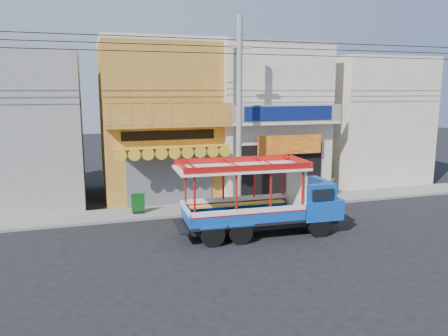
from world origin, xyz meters
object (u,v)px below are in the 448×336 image
object	(u,v)px
green_sign	(138,205)
potted_plant_a	(299,191)
songthaew_truck	(271,198)
utility_pole	(242,105)
potted_plant_c	(332,186)

from	to	relation	value
green_sign	potted_plant_a	world-z (taller)	potted_plant_a
songthaew_truck	green_sign	bearing A→B (deg)	139.20
utility_pole	songthaew_truck	bearing A→B (deg)	-90.74
green_sign	potted_plant_c	xyz separation A→B (m)	(10.38, 0.48, 0.11)
green_sign	songthaew_truck	bearing A→B (deg)	-40.80
utility_pole	green_sign	xyz separation A→B (m)	(-4.84, 0.53, -4.52)
green_sign	potted_plant_a	xyz separation A→B (m)	(8.09, -0.07, 0.09)
potted_plant_a	potted_plant_c	bearing A→B (deg)	-7.25
green_sign	utility_pole	bearing A→B (deg)	-6.29
utility_pole	songthaew_truck	world-z (taller)	utility_pole
songthaew_truck	potted_plant_a	distance (m)	5.31
green_sign	potted_plant_a	size ratio (longest dim) A/B	0.97
songthaew_truck	green_sign	world-z (taller)	songthaew_truck
potted_plant_c	green_sign	bearing A→B (deg)	-67.74
utility_pole	potted_plant_c	world-z (taller)	utility_pole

